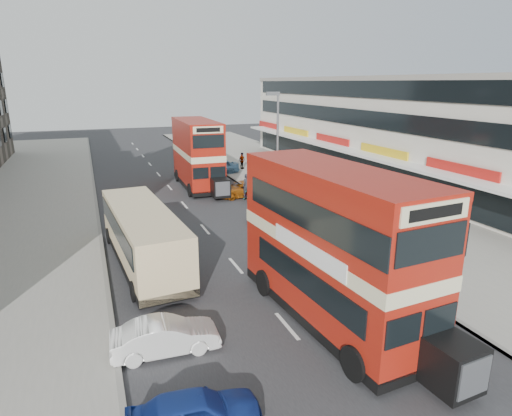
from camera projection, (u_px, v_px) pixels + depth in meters
name	position (u px, v px, depth m)	size (l,w,h in m)	color
ground	(312.00, 356.00, 14.60)	(160.00, 160.00, 0.00)	#28282B
road_surface	(184.00, 205.00, 32.53)	(12.00, 90.00, 0.01)	#28282B
pavement_right	(326.00, 190.00, 36.66)	(12.00, 90.00, 0.15)	gray
pavement_left	(1.00, 222.00, 28.36)	(12.00, 90.00, 0.15)	gray
kerb_left	(97.00, 212.00, 30.40)	(0.20, 90.00, 0.16)	gray
kerb_right	(261.00, 197.00, 34.62)	(0.20, 90.00, 0.16)	gray
commercial_row	(394.00, 129.00, 39.92)	(9.90, 46.20, 9.30)	beige
street_lamp	(277.00, 139.00, 31.67)	(1.00, 0.20, 8.12)	slate
bus_main	(334.00, 246.00, 16.06)	(3.56, 10.39, 5.69)	black
bus_second	(197.00, 154.00, 37.37)	(3.02, 10.11, 5.53)	black
coach	(143.00, 234.00, 21.60)	(3.24, 10.09, 2.63)	black
car_left_near	(195.00, 413.00, 11.25)	(1.41, 3.51, 1.20)	navy
car_left_front	(165.00, 336.00, 14.67)	(1.25, 3.59, 1.18)	white
car_right_a	(283.00, 211.00, 28.74)	(1.89, 4.64, 1.35)	maroon
car_right_b	(242.00, 189.00, 34.81)	(2.02, 4.39, 1.22)	#B95C12
car_right_c	(216.00, 167.00, 42.91)	(1.79, 4.45, 1.52)	#5D92BB
pedestrian_near	(323.00, 205.00, 28.90)	(0.62, 0.42, 1.68)	gray
pedestrian_far	(242.00, 161.00, 45.14)	(0.99, 0.41, 1.68)	gray
cyclist	(247.00, 193.00, 33.22)	(0.66, 1.86, 2.15)	gray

